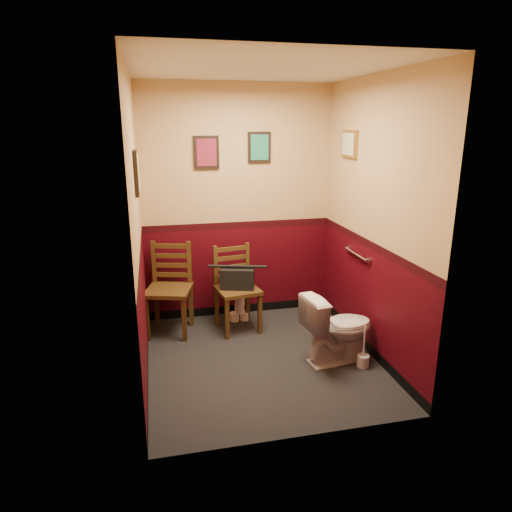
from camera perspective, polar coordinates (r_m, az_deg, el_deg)
The scene contains 17 objects.
floor at distance 4.65m, azimuth 0.70°, elevation -12.78°, with size 2.20×2.40×0.00m, color black.
ceiling at distance 4.09m, azimuth 0.84°, elevation 22.48°, with size 2.20×2.40×0.00m, color silver.
wall_back at distance 5.32m, azimuth -2.28°, elevation 6.40°, with size 2.20×2.70×0.00m, color #39040C.
wall_front at distance 3.05m, azimuth 6.05°, elevation -1.05°, with size 2.20×2.70×0.00m, color #39040C.
wall_left at distance 4.06m, azimuth -14.53°, elevation 2.84°, with size 2.40×2.70×0.00m, color #39040C.
wall_right at distance 4.55m, azimuth 14.40°, elevation 4.24°, with size 2.40×2.70×0.00m, color #39040C.
grab_bar at distance 4.84m, azimuth 12.43°, elevation 0.21°, with size 0.05×0.56×0.06m.
framed_print_back_a at distance 5.18m, azimuth -6.22°, elevation 12.75°, with size 0.28×0.04×0.36m.
framed_print_back_b at distance 5.28m, azimuth 0.42°, elevation 13.44°, with size 0.26×0.04×0.34m.
framed_print_left at distance 4.08m, azimuth -14.71°, elevation 10.03°, with size 0.04×0.30×0.38m.
framed_print_right at distance 4.99m, azimuth 11.59°, elevation 13.55°, with size 0.04×0.34×0.28m.
toilet at distance 4.55m, azimuth 10.22°, elevation -8.87°, with size 0.39×0.70×0.69m, color white.
toilet_brush at distance 4.61m, azimuth 13.22°, elevation -12.54°, with size 0.12×0.12×0.42m.
chair_left at distance 5.13m, azimuth -10.75°, elevation -4.04°, with size 0.58×0.58×1.00m.
chair_right at distance 5.13m, azimuth -2.49°, elevation -4.08°, with size 0.51×0.51×0.95m.
handbag at distance 5.04m, azimuth -2.34°, elevation -2.77°, with size 0.40×0.28×0.27m.
tp_stack at distance 5.44m, azimuth -2.07°, elevation -6.84°, with size 0.23×0.14×0.30m.
Camera 1 is at (-0.96, -3.96, 2.25)m, focal length 32.00 mm.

